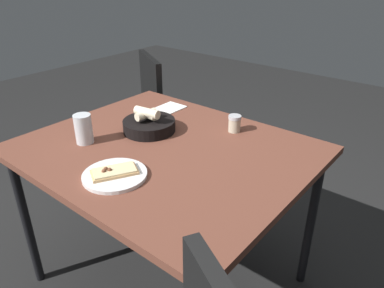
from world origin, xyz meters
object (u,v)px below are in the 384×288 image
(beer_glass, at_px, (84,131))
(chair_far, at_px, (136,115))
(pepper_shaker, at_px, (234,124))
(dining_table, at_px, (166,160))
(pizza_plate, at_px, (115,174))
(bread_basket, at_px, (149,124))

(beer_glass, relative_size, chair_far, 0.14)
(beer_glass, distance_m, pepper_shaker, 0.65)
(dining_table, xyz_separation_m, pizza_plate, (0.28, 0.02, 0.07))
(bread_basket, relative_size, chair_far, 0.26)
(bread_basket, bearing_deg, beer_glass, -26.90)
(beer_glass, height_order, pepper_shaker, beer_glass)
(dining_table, relative_size, bread_basket, 4.87)
(beer_glass, bearing_deg, pepper_shaker, 139.13)
(pepper_shaker, relative_size, chair_far, 0.08)
(bread_basket, bearing_deg, pizza_plate, 27.58)
(pizza_plate, xyz_separation_m, bread_basket, (-0.35, -0.18, 0.02))
(beer_glass, height_order, chair_far, chair_far)
(dining_table, distance_m, bread_basket, 0.20)
(beer_glass, distance_m, chair_far, 0.94)
(beer_glass, xyz_separation_m, chair_far, (-0.73, -0.50, -0.29))
(pepper_shaker, height_order, chair_far, chair_far)
(pizza_plate, height_order, bread_basket, bread_basket)
(pizza_plate, bearing_deg, bread_basket, -152.42)
(dining_table, height_order, beer_glass, beer_glass)
(dining_table, distance_m, pizza_plate, 0.29)
(beer_glass, bearing_deg, pizza_plate, 71.98)
(dining_table, height_order, pepper_shaker, pepper_shaker)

